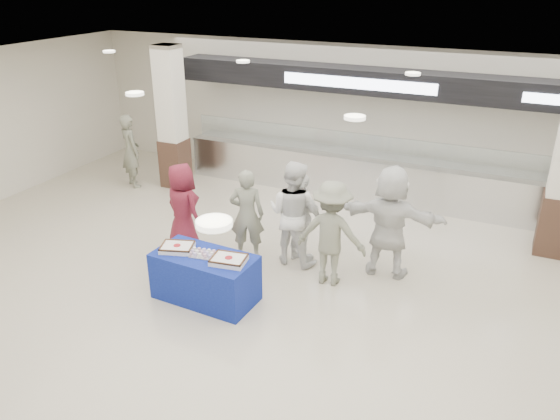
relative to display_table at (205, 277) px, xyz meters
The scene contains 14 objects.
ground 0.96m from the display_table, 22.61° to the right, with size 14.00×14.00×0.00m, color beige.
serving_line 5.18m from the display_table, 80.84° to the left, with size 8.70×0.85×2.80m.
column_left 5.14m from the display_table, 129.54° to the left, with size 0.55×0.55×3.20m.
display_table is the anchor object (origin of this frame).
sheet_cake_left 0.62m from the display_table, behind, with size 0.57×0.50×0.10m.
sheet_cake_right 0.62m from the display_table, ahead, with size 0.54×0.45×0.10m.
cupcake_tray 0.41m from the display_table, 52.44° to the left, with size 0.43×0.35×0.06m.
civilian_maroon 1.69m from the display_table, 134.51° to the left, with size 0.81×0.53×1.66m, color maroon.
soldier_a 1.51m from the display_table, 91.39° to the left, with size 0.59×0.39×1.63m, color slate.
chef_tall 1.88m from the display_table, 65.55° to the left, with size 0.89×0.69×1.82m, color white.
chef_short 1.97m from the display_table, 63.31° to the left, with size 0.94×0.39×1.60m, color white.
soldier_b 2.06m from the display_table, 38.99° to the left, with size 1.12×0.64×1.74m, color slate.
civilian_white 3.06m from the display_table, 39.37° to the left, with size 1.76×0.56×1.89m, color white.
soldier_bg 5.35m from the display_table, 140.05° to the left, with size 0.62×0.41×1.69m, color slate.
Camera 1 is at (3.20, -5.70, 4.67)m, focal length 35.00 mm.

